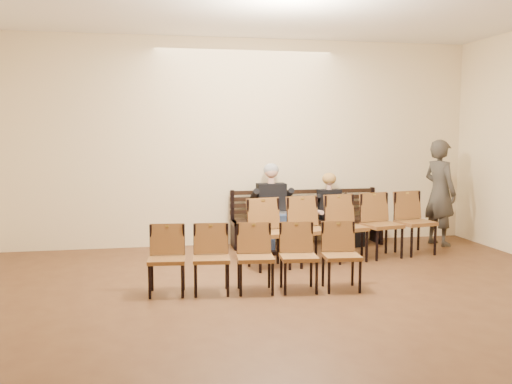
{
  "coord_description": "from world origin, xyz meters",
  "views": [
    {
      "loc": [
        -1.68,
        -4.62,
        1.92
      ],
      "look_at": [
        0.01,
        4.05,
        1.0
      ],
      "focal_mm": 40.0,
      "sensor_mm": 36.0,
      "label": 1
    }
  ],
  "objects_px": {
    "laptop": "(277,215)",
    "chair_row_back": "(255,258)",
    "bag": "(350,238)",
    "seated_woman": "(331,213)",
    "water_bottle": "(345,215)",
    "chair_row_front": "(347,228)",
    "seated_man": "(272,206)",
    "bench": "(307,232)",
    "passerby": "(440,185)"
  },
  "relations": [
    {
      "from": "laptop",
      "to": "chair_row_back",
      "type": "xyz_separation_m",
      "value": [
        -0.83,
        -2.41,
        -0.16
      ]
    },
    {
      "from": "laptop",
      "to": "bag",
      "type": "xyz_separation_m",
      "value": [
        1.27,
        -0.01,
        -0.43
      ]
    },
    {
      "from": "seated_woman",
      "to": "water_bottle",
      "type": "distance_m",
      "value": 0.33
    },
    {
      "from": "chair_row_back",
      "to": "bag",
      "type": "bearing_deg",
      "value": 54.28
    },
    {
      "from": "laptop",
      "to": "chair_row_front",
      "type": "relative_size",
      "value": 0.12
    },
    {
      "from": "chair_row_back",
      "to": "seated_man",
      "type": "bearing_deg",
      "value": 78.39
    },
    {
      "from": "seated_woman",
      "to": "laptop",
      "type": "height_order",
      "value": "seated_woman"
    },
    {
      "from": "bench",
      "to": "passerby",
      "type": "bearing_deg",
      "value": -10.25
    },
    {
      "from": "bag",
      "to": "chair_row_back",
      "type": "xyz_separation_m",
      "value": [
        -2.1,
        -2.4,
        0.27
      ]
    },
    {
      "from": "bench",
      "to": "passerby",
      "type": "height_order",
      "value": "passerby"
    },
    {
      "from": "bench",
      "to": "chair_row_front",
      "type": "xyz_separation_m",
      "value": [
        0.25,
        -1.27,
        0.27
      ]
    },
    {
      "from": "seated_man",
      "to": "bag",
      "type": "distance_m",
      "value": 1.44
    },
    {
      "from": "chair_row_back",
      "to": "laptop",
      "type": "bearing_deg",
      "value": 76.5
    },
    {
      "from": "laptop",
      "to": "chair_row_front",
      "type": "distance_m",
      "value": 1.31
    },
    {
      "from": "seated_man",
      "to": "bag",
      "type": "xyz_separation_m",
      "value": [
        1.32,
        -0.15,
        -0.56
      ]
    },
    {
      "from": "laptop",
      "to": "bench",
      "type": "bearing_deg",
      "value": 20.78
    },
    {
      "from": "bag",
      "to": "chair_row_front",
      "type": "relative_size",
      "value": 0.13
    },
    {
      "from": "bag",
      "to": "chair_row_back",
      "type": "height_order",
      "value": "chair_row_back"
    },
    {
      "from": "bench",
      "to": "laptop",
      "type": "relative_size",
      "value": 7.33
    },
    {
      "from": "bench",
      "to": "seated_woman",
      "type": "height_order",
      "value": "seated_woman"
    },
    {
      "from": "laptop",
      "to": "seated_woman",
      "type": "bearing_deg",
      "value": 5.26
    },
    {
      "from": "seated_man",
      "to": "water_bottle",
      "type": "distance_m",
      "value": 1.21
    },
    {
      "from": "water_bottle",
      "to": "chair_row_front",
      "type": "bearing_deg",
      "value": -108.34
    },
    {
      "from": "laptop",
      "to": "water_bottle",
      "type": "relative_size",
      "value": 1.68
    },
    {
      "from": "passerby",
      "to": "chair_row_back",
      "type": "xyz_separation_m",
      "value": [
        -3.64,
        -2.26,
        -0.62
      ]
    },
    {
      "from": "bench",
      "to": "water_bottle",
      "type": "bearing_deg",
      "value": -37.66
    },
    {
      "from": "chair_row_back",
      "to": "chair_row_front",
      "type": "bearing_deg",
      "value": 45.52
    },
    {
      "from": "seated_woman",
      "to": "passerby",
      "type": "relative_size",
      "value": 0.53
    },
    {
      "from": "laptop",
      "to": "bag",
      "type": "height_order",
      "value": "laptop"
    },
    {
      "from": "chair_row_front",
      "to": "chair_row_back",
      "type": "bearing_deg",
      "value": -151.46
    },
    {
      "from": "passerby",
      "to": "bag",
      "type": "bearing_deg",
      "value": 68.39
    },
    {
      "from": "seated_woman",
      "to": "water_bottle",
      "type": "relative_size",
      "value": 5.23
    },
    {
      "from": "water_bottle",
      "to": "bag",
      "type": "bearing_deg",
      "value": 43.38
    },
    {
      "from": "passerby",
      "to": "chair_row_back",
      "type": "distance_m",
      "value": 4.33
    },
    {
      "from": "laptop",
      "to": "chair_row_front",
      "type": "bearing_deg",
      "value": -53.15
    },
    {
      "from": "water_bottle",
      "to": "chair_row_back",
      "type": "bearing_deg",
      "value": -130.84
    },
    {
      "from": "bench",
      "to": "seated_man",
      "type": "xyz_separation_m",
      "value": [
        -0.63,
        -0.12,
        0.48
      ]
    },
    {
      "from": "bench",
      "to": "bag",
      "type": "xyz_separation_m",
      "value": [
        0.68,
        -0.27,
        -0.08
      ]
    },
    {
      "from": "laptop",
      "to": "passerby",
      "type": "xyz_separation_m",
      "value": [
        2.81,
        -0.15,
        0.46
      ]
    },
    {
      "from": "bag",
      "to": "water_bottle",
      "type": "bearing_deg",
      "value": -136.62
    },
    {
      "from": "chair_row_front",
      "to": "laptop",
      "type": "bearing_deg",
      "value": 118.04
    },
    {
      "from": "bag",
      "to": "chair_row_front",
      "type": "xyz_separation_m",
      "value": [
        -0.44,
        -1.0,
        0.35
      ]
    },
    {
      "from": "bench",
      "to": "chair_row_back",
      "type": "height_order",
      "value": "chair_row_back"
    },
    {
      "from": "laptop",
      "to": "chair_row_back",
      "type": "relative_size",
      "value": 0.14
    },
    {
      "from": "bench",
      "to": "passerby",
      "type": "xyz_separation_m",
      "value": [
        2.23,
        -0.4,
        0.81
      ]
    },
    {
      "from": "water_bottle",
      "to": "seated_woman",
      "type": "bearing_deg",
      "value": 117.38
    },
    {
      "from": "bench",
      "to": "chair_row_back",
      "type": "distance_m",
      "value": 3.02
    },
    {
      "from": "seated_man",
      "to": "seated_woman",
      "type": "distance_m",
      "value": 1.03
    },
    {
      "from": "seated_woman",
      "to": "chair_row_back",
      "type": "bearing_deg",
      "value": -125.25
    },
    {
      "from": "bench",
      "to": "seated_woman",
      "type": "distance_m",
      "value": 0.52
    }
  ]
}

